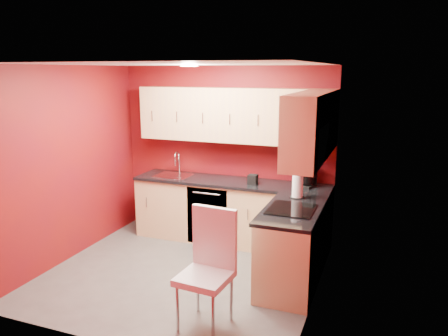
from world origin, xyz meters
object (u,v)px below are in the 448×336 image
Objects in this scene: dining_chair at (205,271)px; paper_towel at (298,186)px; microwave at (304,144)px; sink at (174,173)px; coffee_maker at (307,175)px; napkin_holder at (253,179)px.

paper_towel is at bearing 76.15° from dining_chair.
microwave is 2.49× the size of paper_towel.
sink reaches higher than dining_chair.
napkin_holder is at bearing -153.31° from coffee_maker.
napkin_holder is at bearing 132.58° from microwave.
napkin_holder is 0.43× the size of paper_towel.
microwave is at bearing 63.06° from dining_chair.
sink is 1.25m from napkin_holder.
dining_chair is (1.40, -2.12, -0.37)m from sink.
paper_towel reaches higher than dining_chair.
coffee_maker is 1.04× the size of paper_towel.
sink is 1.71× the size of paper_towel.
coffee_maker is (1.96, 0.04, 0.12)m from sink.
dining_chair is at bearing -108.71° from paper_towel.
microwave reaches higher than napkin_holder.
napkin_holder is at bearing -3.65° from sink.
paper_towel is (-0.01, -0.56, -0.01)m from coffee_maker.
paper_towel is 1.77m from dining_chair.
paper_towel is (-0.15, 0.49, -0.60)m from microwave.
dining_chair is at bearing -56.59° from sink.
microwave is 5.78× the size of napkin_holder.
coffee_maker reaches higher than napkin_holder.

